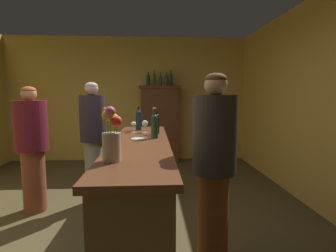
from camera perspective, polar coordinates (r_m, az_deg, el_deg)
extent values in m
plane|color=#4C4125|center=(3.20, -14.02, -20.91)|extent=(8.21, 8.21, 0.00)
cube|color=gold|center=(6.03, -8.75, 5.72)|extent=(5.37, 0.12, 2.74)
cube|color=brown|center=(2.78, -5.93, -14.27)|extent=(0.51, 2.44, 0.96)
cube|color=brown|center=(2.65, -6.07, -4.02)|extent=(0.57, 2.54, 0.05)
cube|color=#58311E|center=(5.76, -1.77, 0.39)|extent=(0.81, 0.32, 1.67)
cube|color=#5F2923|center=(5.73, -1.80, 8.43)|extent=(0.89, 0.38, 0.06)
cylinder|color=#1C3923|center=(2.85, -2.94, -0.45)|extent=(0.08, 0.08, 0.22)
sphere|color=#1C3923|center=(2.84, -2.96, 1.77)|extent=(0.08, 0.08, 0.08)
cylinder|color=#1C3923|center=(2.83, -2.96, 2.74)|extent=(0.03, 0.03, 0.10)
cylinder|color=gold|center=(2.83, -2.97, 3.87)|extent=(0.03, 0.03, 0.02)
cylinder|color=#182A38|center=(3.51, -6.41, 0.95)|extent=(0.08, 0.08, 0.23)
sphere|color=#182A38|center=(3.50, -6.44, 2.82)|extent=(0.08, 0.08, 0.08)
cylinder|color=#182A38|center=(3.50, -6.44, 3.39)|extent=(0.03, 0.03, 0.07)
cylinder|color=black|center=(3.50, -6.45, 4.10)|extent=(0.03, 0.03, 0.02)
cylinder|color=black|center=(3.19, -2.49, 0.18)|extent=(0.06, 0.06, 0.21)
sphere|color=black|center=(3.18, -2.50, 2.02)|extent=(0.06, 0.06, 0.06)
cylinder|color=black|center=(3.17, -2.50, 2.83)|extent=(0.02, 0.02, 0.09)
cylinder|color=red|center=(3.17, -2.51, 3.79)|extent=(0.03, 0.03, 0.02)
cylinder|color=white|center=(3.03, -2.86, -2.10)|extent=(0.06, 0.06, 0.00)
cylinder|color=white|center=(3.02, -2.86, -1.35)|extent=(0.01, 0.01, 0.08)
ellipsoid|color=white|center=(3.01, -2.87, -0.06)|extent=(0.06, 0.06, 0.06)
cylinder|color=white|center=(3.28, -5.04, -1.42)|extent=(0.06, 0.06, 0.00)
cylinder|color=white|center=(3.28, -5.04, -0.75)|extent=(0.01, 0.01, 0.07)
ellipsoid|color=white|center=(3.27, -5.06, 0.57)|extent=(0.07, 0.07, 0.08)
cylinder|color=white|center=(3.34, -7.47, -1.32)|extent=(0.07, 0.07, 0.00)
cylinder|color=white|center=(3.33, -7.48, -0.67)|extent=(0.01, 0.01, 0.07)
ellipsoid|color=white|center=(3.32, -7.50, 0.46)|extent=(0.07, 0.07, 0.06)
ellipsoid|color=maroon|center=(3.32, -7.50, 0.17)|extent=(0.05, 0.05, 0.02)
cylinder|color=tan|center=(1.90, -12.16, -4.53)|extent=(0.13, 0.13, 0.20)
cylinder|color=#38602D|center=(1.89, -11.06, -1.43)|extent=(0.01, 0.01, 0.16)
sphere|color=red|center=(1.88, -11.12, 1.02)|extent=(0.08, 0.08, 0.08)
cylinder|color=#38602D|center=(1.91, -11.54, -0.96)|extent=(0.01, 0.01, 0.19)
sphere|color=yellow|center=(1.90, -11.61, 1.82)|extent=(0.06, 0.06, 0.06)
cylinder|color=#38602D|center=(1.90, -13.45, -0.27)|extent=(0.01, 0.01, 0.24)
sphere|color=orange|center=(1.89, -13.55, 3.32)|extent=(0.04, 0.04, 0.04)
cylinder|color=#38602D|center=(1.87, -12.91, -0.88)|extent=(0.01, 0.01, 0.21)
sphere|color=gold|center=(1.86, -13.00, 2.30)|extent=(0.08, 0.08, 0.08)
cylinder|color=#38602D|center=(1.82, -12.37, -0.60)|extent=(0.01, 0.01, 0.24)
sphere|color=#D45884|center=(1.81, -12.46, 3.10)|extent=(0.07, 0.07, 0.07)
cylinder|color=white|center=(2.79, -6.53, -2.81)|extent=(0.15, 0.15, 0.01)
cylinder|color=#143B25|center=(5.73, -4.29, 9.73)|extent=(0.08, 0.08, 0.20)
sphere|color=#143B25|center=(5.74, -4.30, 10.75)|extent=(0.08, 0.08, 0.08)
cylinder|color=#143B25|center=(5.74, -4.30, 11.11)|extent=(0.03, 0.03, 0.07)
cylinder|color=red|center=(5.74, -4.31, 11.54)|extent=(0.03, 0.03, 0.02)
cylinder|color=#225033|center=(5.73, -3.00, 9.89)|extent=(0.06, 0.06, 0.23)
sphere|color=#225033|center=(5.74, -3.01, 11.05)|extent=(0.06, 0.06, 0.06)
cylinder|color=#225033|center=(5.74, -3.01, 11.45)|extent=(0.02, 0.02, 0.08)
cylinder|color=red|center=(5.75, -3.01, 11.93)|extent=(0.02, 0.02, 0.02)
cylinder|color=#294730|center=(5.73, -1.62, 9.68)|extent=(0.06, 0.06, 0.19)
sphere|color=#294730|center=(5.74, -1.62, 10.64)|extent=(0.06, 0.06, 0.06)
cylinder|color=#294730|center=(5.74, -1.62, 11.05)|extent=(0.03, 0.03, 0.08)
cylinder|color=#AA2422|center=(5.75, -1.62, 11.54)|extent=(0.03, 0.03, 0.02)
cylinder|color=#2A492D|center=(5.74, -0.34, 9.67)|extent=(0.08, 0.08, 0.19)
sphere|color=#2A492D|center=(5.74, -0.34, 10.61)|extent=(0.08, 0.08, 0.08)
cylinder|color=#2A492D|center=(5.75, -0.34, 11.10)|extent=(0.03, 0.03, 0.10)
cylinder|color=gold|center=(5.75, -0.34, 11.66)|extent=(0.03, 0.03, 0.02)
cylinder|color=#252E3E|center=(5.74, 0.65, 9.85)|extent=(0.07, 0.07, 0.23)
sphere|color=#252E3E|center=(5.75, 0.65, 10.98)|extent=(0.07, 0.07, 0.07)
cylinder|color=#252E3E|center=(5.76, 0.65, 11.46)|extent=(0.03, 0.03, 0.10)
cylinder|color=#B3171E|center=(5.76, 0.65, 12.02)|extent=(0.03, 0.03, 0.02)
cylinder|color=brown|center=(3.80, -27.09, -10.52)|extent=(0.28, 0.28, 0.79)
cylinder|color=maroon|center=(3.66, -27.69, 0.09)|extent=(0.39, 0.39, 0.62)
sphere|color=tan|center=(3.64, -28.03, 6.21)|extent=(0.18, 0.18, 0.18)
ellipsoid|color=#A0542A|center=(3.64, -28.07, 6.85)|extent=(0.17, 0.17, 0.10)
cylinder|color=#9A9B8F|center=(3.75, -15.73, -9.67)|extent=(0.24, 0.24, 0.86)
cylinder|color=#312834|center=(3.62, -16.10, 1.61)|extent=(0.33, 0.33, 0.61)
sphere|color=#D9A690|center=(3.60, -16.31, 7.74)|extent=(0.18, 0.18, 0.18)
ellipsoid|color=#B2A3A8|center=(3.60, -16.33, 8.36)|extent=(0.17, 0.17, 0.10)
cylinder|color=brown|center=(2.41, 9.75, -19.51)|extent=(0.26, 0.26, 0.83)
cylinder|color=#33302B|center=(2.18, 10.14, -1.83)|extent=(0.36, 0.36, 0.65)
sphere|color=tan|center=(2.16, 10.37, 8.88)|extent=(0.19, 0.19, 0.19)
ellipsoid|color=brown|center=(2.16, 10.39, 9.99)|extent=(0.18, 0.18, 0.10)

